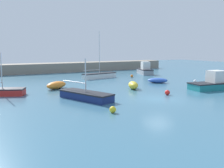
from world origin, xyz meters
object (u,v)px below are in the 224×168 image
object	(u,v)px
open_tender_yellow	(56,85)
motorboat_with_cabin	(214,83)
sailboat_twin_hulled	(86,95)
fishing_dinghy_green	(133,85)
sailboat_short_mast	(3,92)
mooring_buoy_yellow	(113,110)
cabin_cruiser_white	(145,70)
sailboat_tall_mast	(99,75)
mooring_buoy_white	(195,81)
mooring_buoy_orange	(132,76)
mooring_buoy_red	(167,93)
rowboat_blue_near	(158,80)

from	to	relation	value
open_tender_yellow	motorboat_with_cabin	bearing A→B (deg)	116.55
sailboat_twin_hulled	fishing_dinghy_green	size ratio (longest dim) A/B	2.44
sailboat_short_mast	mooring_buoy_yellow	xyz separation A→B (m)	(6.55, -11.34, -0.13)
cabin_cruiser_white	sailboat_short_mast	size ratio (longest dim) A/B	1.11
sailboat_tall_mast	cabin_cruiser_white	size ratio (longest dim) A/B	1.42
mooring_buoy_white	mooring_buoy_orange	bearing A→B (deg)	113.13
fishing_dinghy_green	mooring_buoy_red	bearing A→B (deg)	-147.70
open_tender_yellow	mooring_buoy_red	size ratio (longest dim) A/B	6.20
sailboat_tall_mast	sailboat_twin_hulled	world-z (taller)	sailboat_tall_mast
mooring_buoy_orange	fishing_dinghy_green	bearing A→B (deg)	-121.99
sailboat_tall_mast	mooring_buoy_yellow	xyz separation A→B (m)	(-8.29, -19.75, -0.19)
sailboat_short_mast	mooring_buoy_red	xyz separation A→B (m)	(14.80, -7.79, -0.12)
cabin_cruiser_white	fishing_dinghy_green	size ratio (longest dim) A/B	2.08
open_tender_yellow	rowboat_blue_near	xyz separation A→B (m)	(13.69, -1.64, -0.10)
mooring_buoy_yellow	rowboat_blue_near	bearing A→B (deg)	40.58
open_tender_yellow	mooring_buoy_red	distance (m)	12.84
motorboat_with_cabin	mooring_buoy_yellow	size ratio (longest dim) A/B	11.93
sailboat_tall_mast	motorboat_with_cabin	world-z (taller)	sailboat_tall_mast
motorboat_with_cabin	open_tender_yellow	bearing A→B (deg)	-22.39
sailboat_twin_hulled	open_tender_yellow	distance (m)	7.46
sailboat_tall_mast	mooring_buoy_orange	bearing A→B (deg)	-26.45
rowboat_blue_near	mooring_buoy_white	xyz separation A→B (m)	(4.47, -2.53, -0.11)
sailboat_twin_hulled	rowboat_blue_near	world-z (taller)	sailboat_twin_hulled
sailboat_tall_mast	motorboat_with_cabin	size ratio (longest dim) A/B	1.24
cabin_cruiser_white	sailboat_short_mast	bearing A→B (deg)	131.44
sailboat_twin_hulled	open_tender_yellow	world-z (taller)	sailboat_twin_hulled
motorboat_with_cabin	mooring_buoy_white	size ratio (longest dim) A/B	13.23
sailboat_twin_hulled	mooring_buoy_white	size ratio (longest dim) A/B	13.51
cabin_cruiser_white	rowboat_blue_near	xyz separation A→B (m)	(-5.23, -10.28, -0.45)
mooring_buoy_orange	sailboat_twin_hulled	bearing A→B (deg)	-136.05
sailboat_twin_hulled	mooring_buoy_white	distance (m)	17.79
fishing_dinghy_green	cabin_cruiser_white	bearing A→B (deg)	-18.98
motorboat_with_cabin	open_tender_yellow	distance (m)	18.39
sailboat_tall_mast	mooring_buoy_white	bearing A→B (deg)	-60.90
open_tender_yellow	sailboat_short_mast	distance (m)	6.14
open_tender_yellow	mooring_buoy_orange	size ratio (longest dim) A/B	7.20
mooring_buoy_yellow	open_tender_yellow	bearing A→B (deg)	92.65
sailboat_short_mast	fishing_dinghy_green	size ratio (longest dim) A/B	1.86
cabin_cruiser_white	open_tender_yellow	distance (m)	20.81
mooring_buoy_orange	sailboat_tall_mast	bearing A→B (deg)	164.42
open_tender_yellow	sailboat_twin_hulled	bearing A→B (deg)	61.18
motorboat_with_cabin	cabin_cruiser_white	bearing A→B (deg)	-92.32
motorboat_with_cabin	mooring_buoy_orange	world-z (taller)	motorboat_with_cabin
cabin_cruiser_white	fishing_dinghy_green	distance (m)	17.09
fishing_dinghy_green	mooring_buoy_yellow	xyz separation A→B (m)	(-7.29, -8.45, -0.19)
cabin_cruiser_white	fishing_dinghy_green	world-z (taller)	cabin_cruiser_white
mooring_buoy_red	mooring_buoy_white	size ratio (longest dim) A/B	1.17
rowboat_blue_near	mooring_buoy_red	size ratio (longest dim) A/B	5.76
sailboat_twin_hulled	mooring_buoy_orange	bearing A→B (deg)	112.57
sailboat_tall_mast	rowboat_blue_near	world-z (taller)	sailboat_tall_mast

